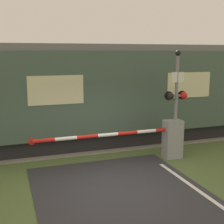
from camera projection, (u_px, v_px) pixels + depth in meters
The scene contains 5 objects.
ground_plane at pixel (115, 185), 8.49m from camera, with size 80.00×80.00×0.00m, color #4C6033.
track_bed at pixel (79, 142), 12.49m from camera, with size 36.00×3.20×0.13m.
train at pixel (169, 90), 13.42m from camera, with size 18.54×3.00×3.86m.
crossing_barrier at pixel (164, 138), 10.51m from camera, with size 5.06×0.44×1.31m.
signal_post at pixel (176, 98), 10.50m from camera, with size 0.81×0.26×3.63m.
Camera 1 is at (-2.69, -7.49, 3.56)m, focal length 50.00 mm.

